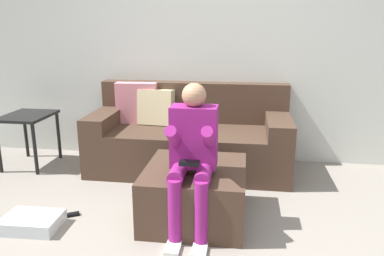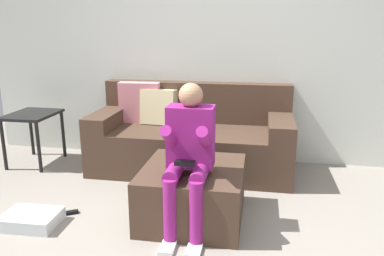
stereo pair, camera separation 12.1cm
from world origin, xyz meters
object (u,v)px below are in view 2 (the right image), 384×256
object	(u,v)px
person_seated	(189,151)
storage_bin	(31,219)
remote_by_storage_bin	(69,213)
remote_under_side_table	(6,220)
couch_sectional	(190,138)
side_table	(33,121)
ottoman	(193,193)

from	to	relation	value
person_seated	storage_bin	distance (m)	1.33
remote_by_storage_bin	remote_under_side_table	xyz separation A→B (m)	(-0.43, -0.20, 0.00)
couch_sectional	side_table	size ratio (longest dim) A/B	3.60
ottoman	side_table	world-z (taller)	side_table
storage_bin	side_table	xyz separation A→B (m)	(-0.73, 1.27, 0.42)
couch_sectional	side_table	distance (m)	1.72
side_table	remote_under_side_table	distance (m)	1.43
ottoman	remote_under_side_table	size ratio (longest dim) A/B	5.75
ottoman	side_table	distance (m)	2.15
couch_sectional	remote_by_storage_bin	size ratio (longest dim) A/B	14.41
person_seated	remote_under_side_table	bearing A→B (deg)	-174.32
remote_under_side_table	side_table	bearing A→B (deg)	102.15
ottoman	side_table	bearing A→B (deg)	154.21
person_seated	side_table	distance (m)	2.23
side_table	remote_by_storage_bin	xyz separation A→B (m)	(0.93, -1.05, -0.46)
remote_under_side_table	remote_by_storage_bin	bearing A→B (deg)	15.29
person_seated	storage_bin	world-z (taller)	person_seated
storage_bin	person_seated	bearing A→B (deg)	7.60
ottoman	side_table	xyz separation A→B (m)	(-1.92, 0.93, 0.26)
person_seated	remote_under_side_table	distance (m)	1.55
couch_sectional	ottoman	xyz separation A→B (m)	(0.22, -1.08, -0.12)
person_seated	side_table	world-z (taller)	person_seated
couch_sectional	remote_by_storage_bin	bearing A→B (deg)	-122.79
ottoman	person_seated	world-z (taller)	person_seated
person_seated	side_table	bearing A→B (deg)	150.00
couch_sectional	remote_by_storage_bin	world-z (taller)	couch_sectional
person_seated	storage_bin	size ratio (longest dim) A/B	2.64
couch_sectional	person_seated	distance (m)	1.31
person_seated	remote_under_side_table	xyz separation A→B (m)	(-1.42, -0.14, -0.61)
couch_sectional	side_table	world-z (taller)	couch_sectional
side_table	ottoman	bearing A→B (deg)	-25.79
couch_sectional	person_seated	size ratio (longest dim) A/B	1.87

